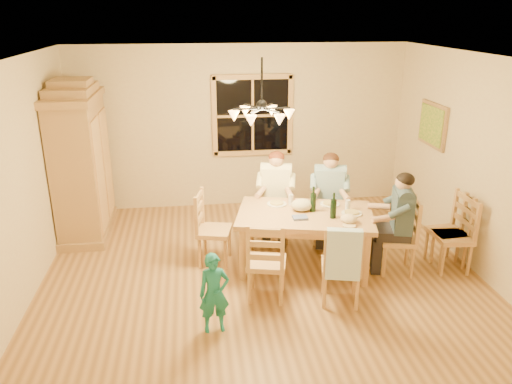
{
  "coord_description": "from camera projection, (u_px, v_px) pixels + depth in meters",
  "views": [
    {
      "loc": [
        -0.8,
        -5.63,
        3.19
      ],
      "look_at": [
        -0.05,
        0.1,
        1.08
      ],
      "focal_mm": 35.0,
      "sensor_mm": 36.0,
      "label": 1
    }
  ],
  "objects": [
    {
      "name": "wine_bottle_a",
      "position": [
        313.0,
        199.0,
        6.35
      ],
      "size": [
        0.08,
        0.08,
        0.33
      ],
      "primitive_type": "cylinder",
      "color": "black",
      "rests_on": "dining_table"
    },
    {
      "name": "chair_spare_front",
      "position": [
        451.0,
        248.0,
        6.43
      ],
      "size": [
        0.46,
        0.48,
        0.99
      ],
      "rotation": [
        0.0,
        0.0,
        1.47
      ],
      "color": "tan",
      "rests_on": "floor"
    },
    {
      "name": "wine_glass_b",
      "position": [
        348.0,
        205.0,
        6.41
      ],
      "size": [
        0.06,
        0.06,
        0.14
      ],
      "primitive_type": "cylinder",
      "color": "silver",
      "rests_on": "dining_table"
    },
    {
      "name": "adult_slate_man",
      "position": [
        401.0,
        211.0,
        6.2
      ],
      "size": [
        0.5,
        0.47,
        0.87
      ],
      "rotation": [
        0.0,
        0.0,
        1.34
      ],
      "color": "#3A4D5D",
      "rests_on": "floor"
    },
    {
      "name": "wine_glass_a",
      "position": [
        291.0,
        200.0,
        6.59
      ],
      "size": [
        0.06,
        0.06,
        0.14
      ],
      "primitive_type": "cylinder",
      "color": "silver",
      "rests_on": "dining_table"
    },
    {
      "name": "wall_left",
      "position": [
        21.0,
        183.0,
        5.63
      ],
      "size": [
        0.02,
        5.0,
        2.7
      ],
      "primitive_type": "cube",
      "color": "#D0B493",
      "rests_on": "floor"
    },
    {
      "name": "dining_table",
      "position": [
        305.0,
        220.0,
        6.38
      ],
      "size": [
        1.9,
        1.41,
        0.76
      ],
      "rotation": [
        0.0,
        0.0,
        -0.23
      ],
      "color": "#AE824D",
      "rests_on": "floor"
    },
    {
      "name": "cloth_bundle",
      "position": [
        302.0,
        205.0,
        6.4
      ],
      "size": [
        0.28,
        0.22,
        0.15
      ],
      "primitive_type": "ellipsoid",
      "color": "#BDB289",
      "rests_on": "dining_table"
    },
    {
      "name": "wall_back",
      "position": [
        240.0,
        127.0,
        8.3
      ],
      "size": [
        5.5,
        0.02,
        2.7
      ],
      "primitive_type": "cube",
      "color": "#D0B493",
      "rests_on": "floor"
    },
    {
      "name": "plate_plaid",
      "position": [
        330.0,
        204.0,
        6.61
      ],
      "size": [
        0.26,
        0.26,
        0.02
      ],
      "primitive_type": "cylinder",
      "color": "white",
      "rests_on": "dining_table"
    },
    {
      "name": "chair_near_right",
      "position": [
        340.0,
        278.0,
        5.71
      ],
      "size": [
        0.53,
        0.51,
        0.99
      ],
      "rotation": [
        0.0,
        0.0,
        -0.23
      ],
      "color": "tan",
      "rests_on": "floor"
    },
    {
      "name": "plate_woman",
      "position": [
        277.0,
        204.0,
        6.61
      ],
      "size": [
        0.26,
        0.26,
        0.02
      ],
      "primitive_type": "cylinder",
      "color": "white",
      "rests_on": "dining_table"
    },
    {
      "name": "chair_far_right",
      "position": [
        328.0,
        222.0,
        7.22
      ],
      "size": [
        0.53,
        0.51,
        0.99
      ],
      "rotation": [
        0.0,
        0.0,
        2.91
      ],
      "color": "tan",
      "rests_on": "floor"
    },
    {
      "name": "napkin",
      "position": [
        300.0,
        218.0,
        6.16
      ],
      "size": [
        0.21,
        0.18,
        0.03
      ],
      "primitive_type": "cube",
      "rotation": [
        0.0,
        0.0,
        -0.23
      ],
      "color": "#4F5C92",
      "rests_on": "dining_table"
    },
    {
      "name": "chair_end_right",
      "position": [
        397.0,
        249.0,
        6.39
      ],
      "size": [
        0.51,
        0.53,
        0.99
      ],
      "rotation": [
        0.0,
        0.0,
        1.34
      ],
      "color": "tan",
      "rests_on": "floor"
    },
    {
      "name": "wine_bottle_b",
      "position": [
        333.0,
        205.0,
        6.14
      ],
      "size": [
        0.08,
        0.08,
        0.33
      ],
      "primitive_type": "cylinder",
      "color": "black",
      "rests_on": "dining_table"
    },
    {
      "name": "chair_end_left",
      "position": [
        215.0,
        241.0,
        6.62
      ],
      "size": [
        0.51,
        0.53,
        0.99
      ],
      "rotation": [
        0.0,
        0.0,
        -1.8
      ],
      "color": "tan",
      "rests_on": "floor"
    },
    {
      "name": "painting",
      "position": [
        433.0,
        125.0,
        7.33
      ],
      "size": [
        0.06,
        0.78,
        0.64
      ],
      "color": "#8D5E3D",
      "rests_on": "wall_right"
    },
    {
      "name": "cap",
      "position": [
        349.0,
        219.0,
        6.03
      ],
      "size": [
        0.2,
        0.2,
        0.11
      ],
      "primitive_type": "ellipsoid",
      "color": "beige",
      "rests_on": "dining_table"
    },
    {
      "name": "adult_plaid_man",
      "position": [
        330.0,
        187.0,
        7.04
      ],
      "size": [
        0.47,
        0.5,
        0.87
      ],
      "rotation": [
        0.0,
        0.0,
        2.91
      ],
      "color": "teal",
      "rests_on": "floor"
    },
    {
      "name": "towel",
      "position": [
        344.0,
        255.0,
        5.4
      ],
      "size": [
        0.39,
        0.19,
        0.58
      ],
      "primitive_type": "cube",
      "rotation": [
        0.0,
        0.0,
        -0.23
      ],
      "color": "#B8D8F9",
      "rests_on": "chair_near_right"
    },
    {
      "name": "wall_right",
      "position": [
        476.0,
        165.0,
        6.3
      ],
      "size": [
        0.02,
        5.0,
        2.7
      ],
      "primitive_type": "cube",
      "color": "#D0B493",
      "rests_on": "floor"
    },
    {
      "name": "floor",
      "position": [
        261.0,
        273.0,
        6.43
      ],
      "size": [
        5.5,
        5.5,
        0.0
      ],
      "primitive_type": "plane",
      "color": "brown",
      "rests_on": "ground"
    },
    {
      "name": "child",
      "position": [
        214.0,
        293.0,
        5.14
      ],
      "size": [
        0.34,
        0.24,
        0.88
      ],
      "primitive_type": "imported",
      "rotation": [
        0.0,
        0.0,
        0.1
      ],
      "color": "#1B7D7D",
      "rests_on": "floor"
    },
    {
      "name": "chandelier",
      "position": [
        262.0,
        113.0,
        5.72
      ],
      "size": [
        0.77,
        0.68,
        0.71
      ],
      "color": "black",
      "rests_on": "ceiling"
    },
    {
      "name": "adult_woman",
      "position": [
        276.0,
        185.0,
        7.11
      ],
      "size": [
        0.47,
        0.5,
        0.87
      ],
      "rotation": [
        0.0,
        0.0,
        2.91
      ],
      "color": "#F0EAB9",
      "rests_on": "floor"
    },
    {
      "name": "window",
      "position": [
        253.0,
        116.0,
        8.22
      ],
      "size": [
        1.3,
        0.06,
        1.3
      ],
      "color": "black",
      "rests_on": "wall_back"
    },
    {
      "name": "chair_spare_back",
      "position": [
        446.0,
        243.0,
        6.56
      ],
      "size": [
        0.45,
        0.47,
        0.99
      ],
      "rotation": [
        0.0,
        0.0,
        1.65
      ],
      "color": "tan",
      "rests_on": "floor"
    },
    {
      "name": "plate_slate",
      "position": [
        352.0,
        213.0,
        6.3
      ],
      "size": [
        0.26,
        0.26,
        0.02
      ],
      "primitive_type": "cylinder",
      "color": "white",
      "rests_on": "dining_table"
    },
    {
      "name": "ceiling",
      "position": [
        262.0,
        57.0,
        5.5
      ],
      "size": [
        5.5,
        5.0,
        0.02
      ],
      "primitive_type": "cube",
      "color": "white",
      "rests_on": "wall_back"
    },
    {
      "name": "chair_near_left",
      "position": [
        266.0,
        274.0,
        5.79
      ],
      "size": [
        0.53,
        0.51,
        0.99
      ],
      "rotation": [
        0.0,
        0.0,
        -0.23
      ],
      "color": "tan",
      "rests_on": "floor"
    },
    {
      "name": "chair_far_left",
      "position": [
        276.0,
        220.0,
        7.3
      ],
      "size": [
        0.53,
        0.51,
        0.99
      ],
      "rotation": [
        0.0,
        0.0,
        2.91
      ],
      "color": "tan",
      "rests_on": "floor"
    },
    {
      "name": "armoire",
      "position": [
        82.0,
        166.0,
        7.26
      ],
      "size": [
        0.66,
        1.4,
        2.3
      ],
      "color": "#8D5E3D",
      "rests_on": "floor"
    }
  ]
}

